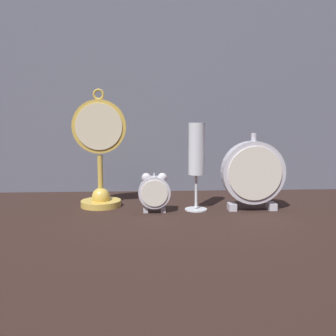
{
  "coord_description": "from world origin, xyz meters",
  "views": [
    {
      "loc": [
        -0.05,
        -0.88,
        0.23
      ],
      "look_at": [
        0.0,
        0.08,
        0.11
      ],
      "focal_mm": 40.0,
      "sensor_mm": 36.0,
      "label": 1
    }
  ],
  "objects_px": {
    "alarm_clock_twin_bell": "(154,191)",
    "mantel_clock_silver": "(253,173)",
    "champagne_flute": "(196,156)",
    "pocket_watch_on_stand": "(100,158)"
  },
  "relations": [
    {
      "from": "pocket_watch_on_stand",
      "to": "champagne_flute",
      "type": "relative_size",
      "value": 1.39
    },
    {
      "from": "pocket_watch_on_stand",
      "to": "mantel_clock_silver",
      "type": "distance_m",
      "value": 0.4
    },
    {
      "from": "pocket_watch_on_stand",
      "to": "alarm_clock_twin_bell",
      "type": "distance_m",
      "value": 0.18
    },
    {
      "from": "alarm_clock_twin_bell",
      "to": "champagne_flute",
      "type": "height_order",
      "value": "champagne_flute"
    },
    {
      "from": "alarm_clock_twin_bell",
      "to": "mantel_clock_silver",
      "type": "distance_m",
      "value": 0.25
    },
    {
      "from": "mantel_clock_silver",
      "to": "pocket_watch_on_stand",
      "type": "bearing_deg",
      "value": 170.72
    },
    {
      "from": "pocket_watch_on_stand",
      "to": "alarm_clock_twin_bell",
      "type": "relative_size",
      "value": 3.09
    },
    {
      "from": "mantel_clock_silver",
      "to": "champagne_flute",
      "type": "height_order",
      "value": "champagne_flute"
    },
    {
      "from": "champagne_flute",
      "to": "alarm_clock_twin_bell",
      "type": "bearing_deg",
      "value": -168.46
    },
    {
      "from": "mantel_clock_silver",
      "to": "champagne_flute",
      "type": "distance_m",
      "value": 0.15
    }
  ]
}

